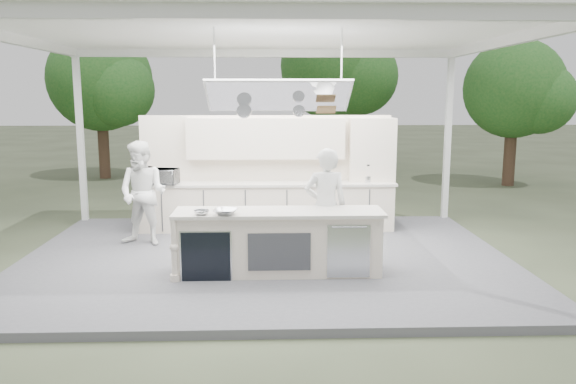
{
  "coord_description": "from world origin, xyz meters",
  "views": [
    {
      "loc": [
        0.06,
        -9.04,
        2.74
      ],
      "look_at": [
        0.38,
        0.4,
        1.13
      ],
      "focal_mm": 35.0,
      "sensor_mm": 36.0,
      "label": 1
    }
  ],
  "objects_px": {
    "demo_island": "(277,242)",
    "sous_chef": "(143,193)",
    "head_chef": "(326,207)",
    "back_counter": "(266,206)"
  },
  "relations": [
    {
      "from": "back_counter",
      "to": "sous_chef",
      "type": "relative_size",
      "value": 2.74
    },
    {
      "from": "sous_chef",
      "to": "demo_island",
      "type": "bearing_deg",
      "value": -20.65
    },
    {
      "from": "back_counter",
      "to": "sous_chef",
      "type": "xyz_separation_m",
      "value": [
        -2.17,
        -1.08,
        0.45
      ]
    },
    {
      "from": "back_counter",
      "to": "head_chef",
      "type": "bearing_deg",
      "value": -68.43
    },
    {
      "from": "back_counter",
      "to": "sous_chef",
      "type": "bearing_deg",
      "value": -153.55
    },
    {
      "from": "head_chef",
      "to": "demo_island",
      "type": "bearing_deg",
      "value": 25.48
    },
    {
      "from": "demo_island",
      "to": "sous_chef",
      "type": "height_order",
      "value": "sous_chef"
    },
    {
      "from": "head_chef",
      "to": "sous_chef",
      "type": "bearing_deg",
      "value": -26.83
    },
    {
      "from": "demo_island",
      "to": "sous_chef",
      "type": "bearing_deg",
      "value": 143.67
    },
    {
      "from": "back_counter",
      "to": "sous_chef",
      "type": "height_order",
      "value": "sous_chef"
    }
  ]
}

